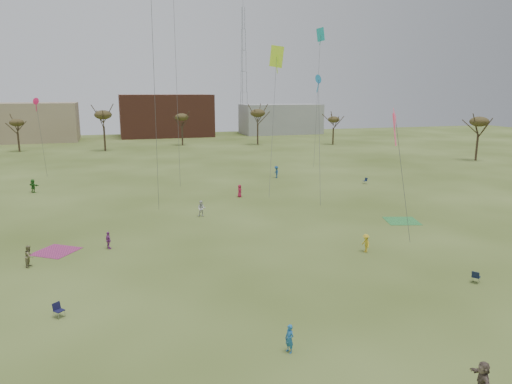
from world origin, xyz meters
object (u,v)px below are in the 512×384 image
object	(u,v)px
camp_chair_center	(476,279)
radio_tower	(243,71)
flyer_near_right	(289,339)
camp_chair_left	(59,313)
camp_chair_right	(365,182)

from	to	relation	value
camp_chair_center	radio_tower	xyz separation A→B (m)	(16.67, 121.61, 18.95)
camp_chair_center	flyer_near_right	bearing A→B (deg)	71.54
flyer_near_right	camp_chair_center	size ratio (longest dim) A/B	1.72
flyer_near_right	camp_chair_left	xyz separation A→B (m)	(-11.60, 7.49, -0.49)
flyer_near_right	camp_chair_left	world-z (taller)	flyer_near_right
camp_chair_left	camp_chair_right	xyz separation A→B (m)	(37.83, 31.20, 0.00)
flyer_near_right	radio_tower	world-z (taller)	radio_tower
flyer_near_right	camp_chair_right	distance (m)	46.74
camp_chair_left	flyer_near_right	bearing A→B (deg)	-72.92
camp_chair_center	camp_chair_right	size ratio (longest dim) A/B	1.00
flyer_near_right	camp_chair_center	distance (m)	16.24
camp_chair_left	radio_tower	size ratio (longest dim) A/B	0.02
flyer_near_right	camp_chair_right	size ratio (longest dim) A/B	1.72
camp_chair_left	camp_chair_right	bearing A→B (deg)	-0.57
camp_chair_center	radio_tower	world-z (taller)	radio_tower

